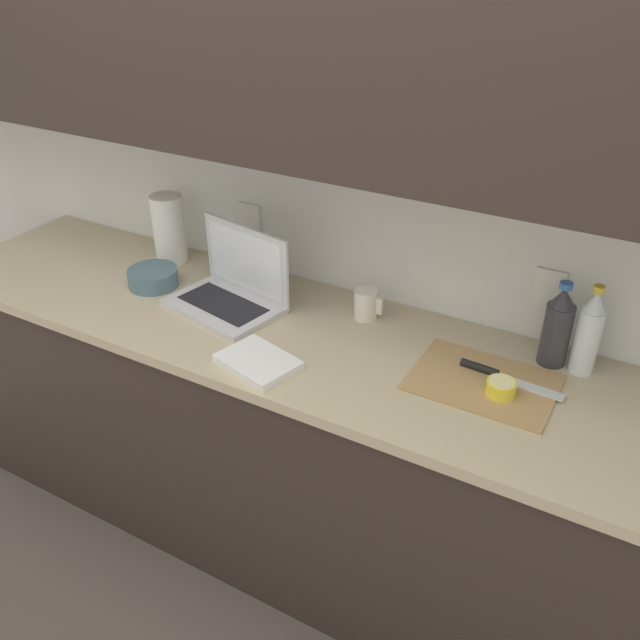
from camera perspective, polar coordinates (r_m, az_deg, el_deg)
ground_plane at (r=2.74m, az=-3.23°, el=-17.15°), size 12.00×12.00×0.00m
wall_back at (r=2.11m, az=-0.62°, el=17.75°), size 5.20×0.38×2.60m
counter_unit at (r=2.42m, az=-3.98°, el=-9.43°), size 2.57×0.66×0.92m
laptop at (r=2.25m, az=-7.39°, el=2.71°), size 0.41×0.31×0.26m
cutting_board at (r=1.94m, az=13.56°, el=-5.10°), size 0.39×0.29×0.01m
knife at (r=1.96m, az=14.37°, el=-4.32°), size 0.30×0.05×0.02m
lemon_half_cut at (r=1.89m, az=15.00°, el=-5.51°), size 0.08×0.08×0.04m
bottle_green_soda at (r=2.02m, az=19.36°, el=-0.56°), size 0.08×0.08×0.26m
bottle_oil_tall at (r=2.01m, az=21.67°, el=-1.03°), size 0.07×0.07×0.27m
measuring_cup at (r=2.16m, az=3.89°, el=1.36°), size 0.10×0.08×0.10m
bowl_white at (r=2.43m, az=-13.89°, el=3.50°), size 0.17×0.17×0.06m
paper_towel_roll at (r=2.56m, az=-12.59°, el=7.51°), size 0.12×0.12×0.26m
dish_towel at (r=1.96m, az=-5.24°, el=-3.52°), size 0.25×0.21×0.02m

